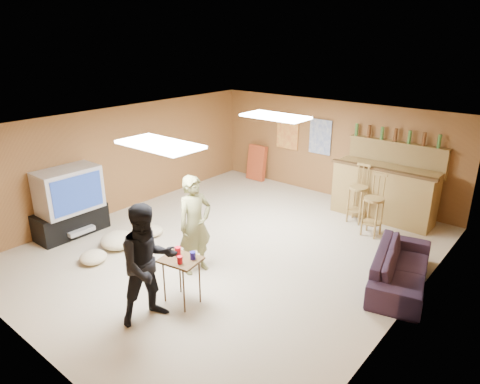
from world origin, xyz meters
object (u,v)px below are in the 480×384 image
Objects in this scene: tv_body at (69,190)px; bar_counter at (384,193)px; person_olive at (195,225)px; sofa at (401,268)px; person_black at (148,264)px; tray_table at (182,281)px.

tv_body is 6.09m from bar_counter.
person_olive is 3.18m from sofa.
person_black is (3.11, -0.70, -0.09)m from tv_body.
person_olive reaches higher than sofa.
tv_body reaches higher than bar_counter.
tray_table reaches higher than sofa.
bar_counter is at bearing 14.49° from sofa.
sofa is 3.26m from tray_table.
person_black reaches higher than sofa.
tv_body reaches higher than sofa.
bar_counter reaches higher than tray_table.
tv_body is 0.68× the size of person_black.
person_black reaches higher than bar_counter.
bar_counter is at bearing 5.59° from person_black.
person_black is 3.72m from sofa.
tv_body is at bearing 176.56° from tray_table.
person_olive is at bearing 35.37° from person_black.
person_olive is 1.32m from person_black.
sofa is at bearing -20.46° from person_black.
person_black is 2.37× the size of tray_table.
person_olive reaches higher than tray_table.
person_olive is at bearing 122.02° from tray_table.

